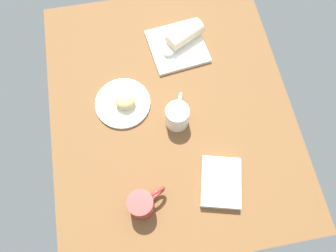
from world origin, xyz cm
name	(u,v)px	position (x,y,z in cm)	size (l,w,h in cm)	color
dining_table	(170,109)	(0.00, 0.00, 2.00)	(110.00, 90.00, 4.00)	brown
round_plate	(123,103)	(-4.35, -17.46, 4.70)	(20.60, 20.60, 1.40)	white
scone_pastry	(125,101)	(-3.63, -16.37, 7.91)	(7.56, 6.88, 5.01)	tan
square_plate	(177,46)	(-25.55, 7.66, 4.80)	(21.52, 21.52, 1.60)	white
sauce_cup	(169,50)	(-22.96, 3.57, 6.80)	(4.97, 4.97, 2.23)	silver
breakfast_wrap	(185,35)	(-27.63, 10.93, 8.94)	(6.67, 6.67, 14.99)	beige
book_stack	(221,182)	(31.73, 11.37, 5.66)	(19.98, 17.17, 3.32)	silver
coffee_mug	(177,115)	(6.00, 1.33, 9.01)	(13.24, 8.43, 9.80)	white
second_mug	(142,204)	(34.46, -15.81, 9.17)	(8.76, 12.97, 10.14)	#B23833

